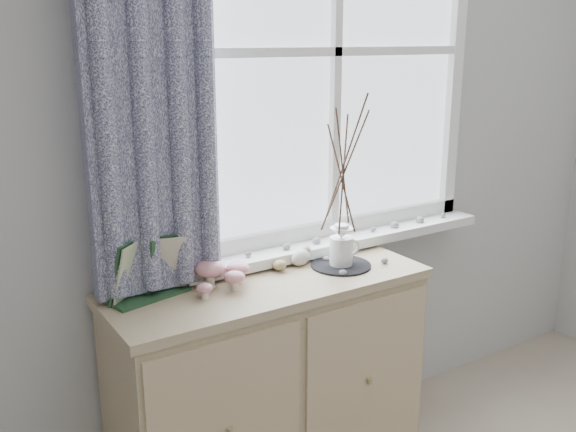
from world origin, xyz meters
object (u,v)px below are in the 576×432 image
object	(u,v)px
sideboard	(271,386)
toadstool_cluster	(221,272)
twig_pitcher	(343,167)
botanical_book	(151,270)

from	to	relation	value
sideboard	toadstool_cluster	world-z (taller)	toadstool_cluster
toadstool_cluster	twig_pitcher	world-z (taller)	twig_pitcher
sideboard	botanical_book	world-z (taller)	botanical_book
toadstool_cluster	twig_pitcher	distance (m)	0.59
botanical_book	sideboard	bearing A→B (deg)	-21.12
sideboard	twig_pitcher	distance (m)	0.87
sideboard	botanical_book	size ratio (longest dim) A/B	3.81
botanical_book	twig_pitcher	size ratio (longest dim) A/B	0.47
botanical_book	twig_pitcher	world-z (taller)	twig_pitcher
sideboard	twig_pitcher	xyz separation A→B (m)	(0.32, -0.01, 0.81)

